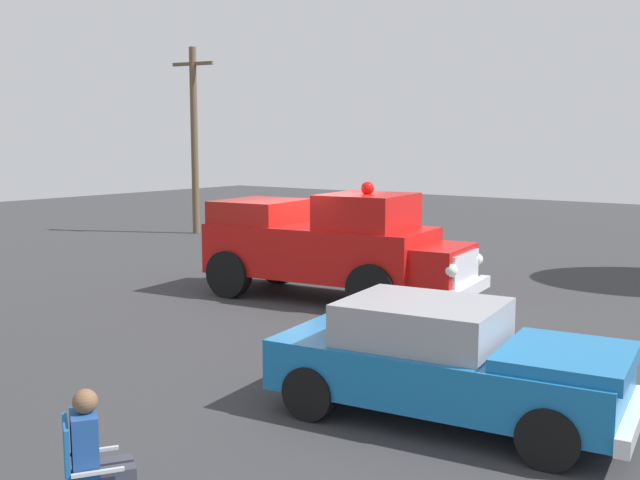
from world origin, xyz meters
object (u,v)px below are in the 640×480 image
Objects in this scene: traffic_cone at (299,256)px; spectator_standing at (333,235)px; spectator_seated at (97,453)px; vintage_fire_truck at (329,244)px; utility_pole at (194,138)px; lawn_chair_near_truck at (82,467)px; lawn_chair_by_car at (237,257)px; classic_hot_rod at (448,361)px.

spectator_standing is at bearing -88.33° from traffic_cone.
spectator_seated is at bearing -148.96° from traffic_cone.
spectator_standing is at bearing 34.41° from vintage_fire_truck.
utility_pole is at bearing 59.43° from vintage_fire_truck.
utility_pole is at bearing 43.58° from lawn_chair_near_truck.
lawn_chair_by_car is 0.61× the size of spectator_standing.
lawn_chair_near_truck is 1.61× the size of traffic_cone.
lawn_chair_by_car is 11.91m from spectator_seated.
spectator_seated is at bearing -155.71° from vintage_fire_truck.
utility_pole is (15.56, 14.99, 2.86)m from spectator_seated.
classic_hot_rod is 7.19× the size of traffic_cone.
vintage_fire_truck reaches higher than lawn_chair_near_truck.
spectator_seated is 13.39m from spectator_standing.
classic_hot_rod is at bearing -132.34° from vintage_fire_truck.
vintage_fire_truck is 0.90× the size of utility_pole.
classic_hot_rod is 4.54m from lawn_chair_near_truck.
lawn_chair_near_truck is at bearing -143.33° from lawn_chair_by_car.
utility_pole is (6.41, 10.86, 2.36)m from vintage_fire_truck.
spectator_seated is 0.77× the size of spectator_standing.
traffic_cone is (11.91, 7.17, -0.39)m from spectator_seated.
classic_hot_rod is 4.48× the size of lawn_chair_by_car.
classic_hot_rod is at bearing -132.31° from traffic_cone.
lawn_chair_near_truck is at bearing -153.65° from spectator_standing.
classic_hot_rod reaches higher than spectator_seated.
classic_hot_rod is 11.43m from traffic_cone.
vintage_fire_truck reaches higher than traffic_cone.
classic_hot_rod reaches higher than traffic_cone.
lawn_chair_near_truck and lawn_chair_by_car have the same top height.
spectator_standing reaches higher than spectator_seated.
utility_pole reaches higher than lawn_chair_by_car.
utility_pole is (6.08, 7.77, 2.97)m from lawn_chair_by_car.
traffic_cone is at bearing 47.74° from vintage_fire_truck.
lawn_chair_by_car is 2.45m from traffic_cone.
lawn_chair_by_car is 0.15× the size of utility_pole.
vintage_fire_truck is 3.16m from lawn_chair_by_car.
lawn_chair_near_truck is 0.17m from spectator_seated.
vintage_fire_truck is 10.13m from lawn_chair_near_truck.
spectator_standing reaches higher than classic_hot_rod.
spectator_standing is (7.72, 7.32, 0.22)m from classic_hot_rod.
vintage_fire_truck is 7.33m from classic_hot_rod.
classic_hot_rod is at bearing -136.52° from spectator_standing.
lawn_chair_near_truck is (-4.33, 1.35, -0.16)m from classic_hot_rod.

